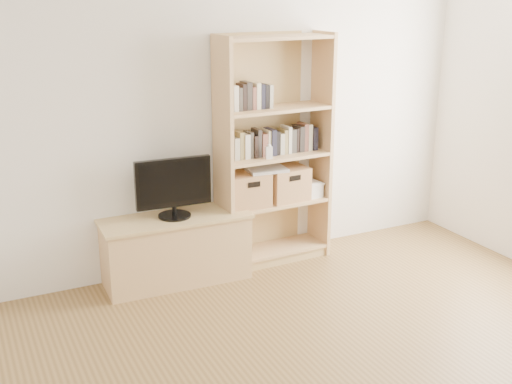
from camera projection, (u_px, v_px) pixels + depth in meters
back_wall at (228, 114)px, 5.32m from camera, size 4.50×0.02×2.60m
tv_stand at (176, 250)px, 5.21m from camera, size 1.18×0.47×0.53m
bookshelf at (274, 152)px, 5.42m from camera, size 0.99×0.38×1.96m
television at (173, 188)px, 5.05m from camera, size 0.61×0.08×0.48m
books_row_mid at (273, 141)px, 5.41m from camera, size 0.82×0.20×0.22m
books_row_upper at (250, 96)px, 5.19m from camera, size 0.42×0.17×0.22m
baby_monitor at (269, 153)px, 5.27m from camera, size 0.06×0.04×0.10m
basket_left at (247, 189)px, 5.38m from camera, size 0.35×0.29×0.28m
basket_right at (286, 183)px, 5.55m from camera, size 0.36×0.31×0.29m
laptop at (267, 170)px, 5.40m from camera, size 0.35×0.26×0.03m
magazine_stack at (307, 189)px, 5.68m from camera, size 0.20×0.27×0.12m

